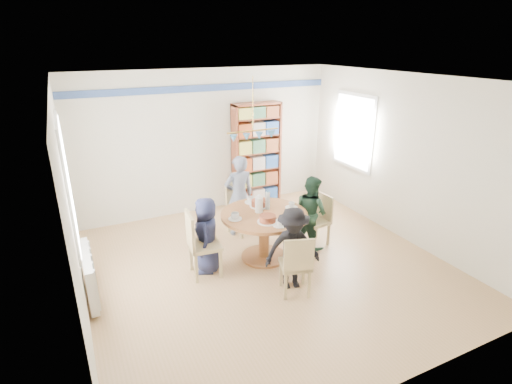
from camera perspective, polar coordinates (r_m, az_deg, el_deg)
ground at (r=6.06m, az=1.68°, el=-10.55°), size 5.00×5.00×0.00m
room_shell at (r=6.04m, az=-4.18°, el=6.35°), size 5.00×5.00×5.00m
radiator at (r=5.62m, az=-22.70°, el=-10.88°), size 0.12×1.00×0.60m
dining_table at (r=6.02m, az=1.17°, el=-4.73°), size 1.30×1.30×0.75m
chair_left at (r=5.65m, az=-8.17°, el=-7.03°), size 0.47×0.47×0.97m
chair_right at (r=6.59m, az=9.06°, el=-3.56°), size 0.41×0.41×0.84m
chair_far at (r=6.90m, az=-2.42°, el=-1.85°), size 0.50×0.50×0.90m
chair_near at (r=5.23m, az=5.83°, el=-10.09°), size 0.49×0.49×0.87m
person_left at (r=5.75m, az=-7.07°, el=-6.14°), size 0.52×0.64×1.13m
person_right at (r=6.43m, az=7.86°, el=-2.82°), size 0.54×0.65×1.19m
person_far at (r=6.74m, az=-2.43°, el=-0.54°), size 0.53×0.36×1.40m
person_near at (r=5.34m, az=5.24°, el=-8.07°), size 0.83×0.59×1.16m
bookshelf at (r=7.99m, az=0.08°, el=5.24°), size 0.98×0.29×2.05m
tableware at (r=5.92m, az=0.87°, el=-2.42°), size 1.14×1.14×0.30m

